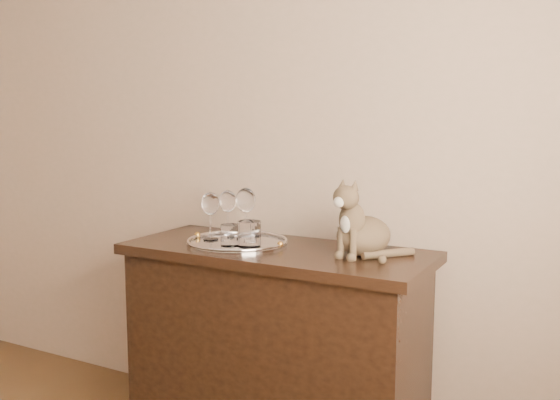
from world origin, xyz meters
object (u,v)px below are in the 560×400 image
(wine_glass_a, at_px, (228,213))
(wine_glass_b, at_px, (246,214))
(sideboard, at_px, (276,353))
(cat, at_px, (364,216))
(tray, at_px, (237,243))
(tumbler_a, at_px, (249,234))
(tumbler_b, at_px, (230,235))
(wine_glass_c, at_px, (210,216))

(wine_glass_a, bearing_deg, wine_glass_b, -13.20)
(sideboard, height_order, cat, cat)
(sideboard, xyz_separation_m, cat, (0.34, 0.05, 0.57))
(wine_glass_b, bearing_deg, cat, -0.22)
(sideboard, bearing_deg, tray, -176.31)
(tumbler_a, relative_size, cat, 0.35)
(tumbler_a, distance_m, tumbler_b, 0.08)
(cat, bearing_deg, tray, -158.75)
(wine_glass_c, height_order, cat, cat)
(tray, xyz_separation_m, tumbler_a, (0.09, -0.06, 0.05))
(wine_glass_b, height_order, tumbler_b, wine_glass_b)
(wine_glass_b, distance_m, tumbler_b, 0.15)
(sideboard, xyz_separation_m, wine_glass_a, (-0.27, 0.07, 0.53))
(sideboard, xyz_separation_m, wine_glass_b, (-0.17, 0.05, 0.54))
(tumbler_b, distance_m, cat, 0.52)
(tumbler_a, height_order, tumbler_b, tumbler_a)
(wine_glass_b, distance_m, cat, 0.51)
(cat, bearing_deg, wine_glass_a, -167.76)
(sideboard, relative_size, cat, 4.19)
(tray, xyz_separation_m, wine_glass_a, (-0.10, 0.08, 0.10))
(wine_glass_b, relative_size, tumbler_b, 2.54)
(wine_glass_c, bearing_deg, wine_glass_a, 81.02)
(tumbler_b, relative_size, cat, 0.29)
(wine_glass_c, height_order, tumbler_b, wine_glass_c)
(sideboard, relative_size, tumbler_a, 12.04)
(wine_glass_a, distance_m, tumbler_b, 0.21)
(sideboard, height_order, tumbler_b, tumbler_b)
(tray, bearing_deg, wine_glass_a, 139.80)
(wine_glass_b, xyz_separation_m, tumbler_b, (0.01, -0.14, -0.06))
(wine_glass_c, bearing_deg, tumbler_a, -10.80)
(tray, height_order, wine_glass_c, wine_glass_c)
(sideboard, relative_size, tray, 3.00)
(tray, distance_m, wine_glass_b, 0.13)
(tray, relative_size, cat, 1.40)
(tray, height_order, cat, cat)
(tumbler_a, bearing_deg, cat, 15.25)
(sideboard, distance_m, tumbler_b, 0.51)
(wine_glass_c, relative_size, tumbler_b, 2.34)
(wine_glass_b, bearing_deg, tumbler_a, -53.21)
(wine_glass_a, bearing_deg, tumbler_b, -54.05)
(tumbler_b, bearing_deg, wine_glass_c, 155.65)
(wine_glass_c, bearing_deg, cat, 6.82)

